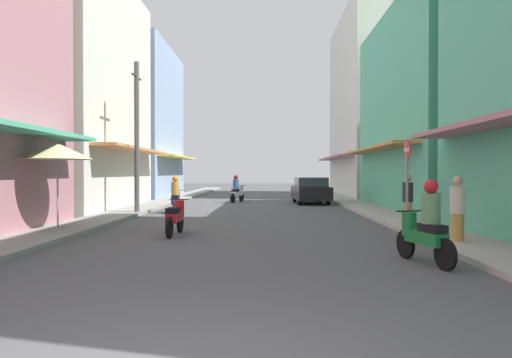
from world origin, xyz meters
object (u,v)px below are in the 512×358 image
at_px(parked_car, 311,190).
at_px(motorbike_white, 237,190).
at_px(motorbike_blue, 176,196).
at_px(pedestrian_midway, 458,211).
at_px(motorbike_red, 175,217).
at_px(pedestrian_crossing, 408,200).
at_px(motorbike_green, 425,226).
at_px(street_sign_no_entry, 407,172).
at_px(vendor_umbrella, 57,151).
at_px(utility_pole, 137,137).

bearing_deg(parked_car, motorbike_white, 168.38).
xyz_separation_m(motorbike_blue, pedestrian_midway, (8.30, -8.79, 0.11)).
xyz_separation_m(motorbike_red, pedestrian_crossing, (7.11, 2.68, 0.32)).
bearing_deg(pedestrian_crossing, motorbike_white, 118.89).
relative_size(motorbike_green, pedestrian_midway, 1.08).
relative_size(pedestrian_crossing, street_sign_no_entry, 0.62).
xyz_separation_m(pedestrian_midway, vendor_umbrella, (-10.32, 2.10, 1.49)).
bearing_deg(street_sign_no_entry, pedestrian_crossing, 72.89).
bearing_deg(street_sign_no_entry, utility_pole, 148.60).
distance_m(motorbike_red, motorbike_green, 6.75).
xyz_separation_m(motorbike_blue, street_sign_no_entry, (7.81, -6.51, 1.01)).
distance_m(pedestrian_crossing, street_sign_no_entry, 2.46).
relative_size(pedestrian_midway, utility_pole, 0.26).
bearing_deg(utility_pole, pedestrian_midway, -39.19).
bearing_deg(pedestrian_midway, pedestrian_crossing, 87.66).
distance_m(pedestrian_midway, street_sign_no_entry, 2.51).
bearing_deg(parked_car, motorbike_green, -88.26).
height_order(vendor_umbrella, utility_pole, utility_pole).
distance_m(motorbike_white, street_sign_no_entry, 14.83).
height_order(motorbike_green, utility_pole, utility_pole).
xyz_separation_m(motorbike_red, parked_car, (4.92, 13.31, 0.24)).
bearing_deg(utility_pole, street_sign_no_entry, -31.40).
bearing_deg(pedestrian_crossing, street_sign_no_entry, -107.11).
relative_size(motorbike_white, parked_car, 0.41).
height_order(parked_car, vendor_umbrella, vendor_umbrella).
xyz_separation_m(motorbike_blue, motorbike_green, (6.82, -10.99, 0.00)).
distance_m(motorbike_blue, vendor_umbrella, 7.18).
height_order(motorbike_red, vendor_umbrella, vendor_umbrella).
height_order(motorbike_blue, utility_pole, utility_pole).
bearing_deg(motorbike_green, motorbike_red, 143.78).
relative_size(motorbike_white, pedestrian_crossing, 1.05).
xyz_separation_m(motorbike_red, street_sign_no_entry, (6.44, 0.49, 1.21)).
xyz_separation_m(motorbike_blue, pedestrian_crossing, (8.48, -4.32, 0.12)).
bearing_deg(street_sign_no_entry, motorbike_green, -102.48).
relative_size(motorbike_red, street_sign_no_entry, 0.68).
xyz_separation_m(motorbike_blue, parked_car, (6.29, 6.31, 0.04)).
bearing_deg(pedestrian_midway, motorbike_blue, 133.34).
relative_size(motorbike_red, parked_car, 0.43).
bearing_deg(motorbike_blue, vendor_umbrella, -106.81).
height_order(motorbike_green, street_sign_no_entry, street_sign_no_entry).
bearing_deg(motorbike_blue, motorbike_red, -78.91).
distance_m(parked_car, utility_pole, 10.81).
relative_size(motorbike_red, motorbike_green, 1.03).
relative_size(parked_car, street_sign_no_entry, 1.58).
distance_m(parked_car, street_sign_no_entry, 12.95).
bearing_deg(motorbike_red, pedestrian_midway, -14.53).
bearing_deg(motorbike_white, motorbike_green, -75.57).
distance_m(pedestrian_crossing, vendor_umbrella, 10.87).
bearing_deg(vendor_umbrella, street_sign_no_entry, 1.10).
relative_size(pedestrian_midway, vendor_umbrella, 0.64).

